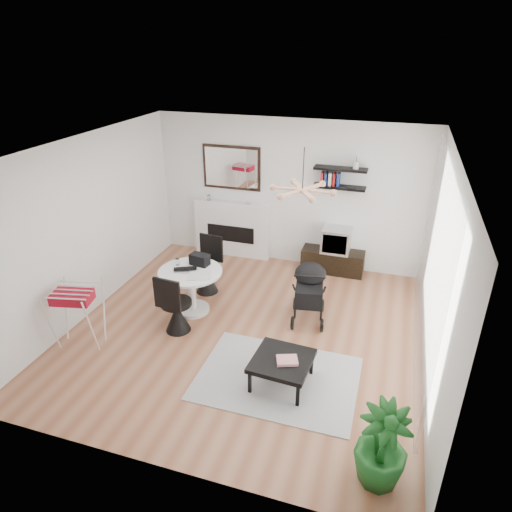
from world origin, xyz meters
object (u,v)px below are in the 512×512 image
(drying_rack, at_px, (78,316))
(stroller, at_px, (309,294))
(coffee_table, at_px, (282,362))
(crt_tv, at_px, (336,240))
(dining_table, at_px, (191,285))
(potted_plant, at_px, (382,446))
(tv_console, at_px, (333,261))
(fireplace, at_px, (232,222))

(drying_rack, xyz_separation_m, stroller, (2.90, 1.64, -0.06))
(stroller, distance_m, coffee_table, 1.58)
(crt_tv, relative_size, dining_table, 0.51)
(dining_table, bearing_deg, stroller, 11.83)
(drying_rack, height_order, potted_plant, potted_plant)
(tv_console, height_order, drying_rack, drying_rack)
(crt_tv, height_order, drying_rack, drying_rack)
(tv_console, bearing_deg, stroller, -93.89)
(tv_console, bearing_deg, crt_tv, -5.33)
(drying_rack, bearing_deg, fireplace, 61.55)
(fireplace, distance_m, coffee_table, 3.87)
(crt_tv, distance_m, coffee_table, 3.24)
(fireplace, height_order, drying_rack, fireplace)
(dining_table, height_order, stroller, stroller)
(fireplace, xyz_separation_m, stroller, (1.90, -1.78, -0.27))
(dining_table, relative_size, drying_rack, 1.09)
(fireplace, distance_m, stroller, 2.62)
(drying_rack, relative_size, stroller, 0.93)
(dining_table, relative_size, potted_plant, 1.08)
(tv_console, height_order, dining_table, dining_table)
(stroller, xyz_separation_m, coffee_table, (-0.01, -1.58, -0.08))
(drying_rack, relative_size, coffee_table, 1.19)
(stroller, distance_m, potted_plant, 2.91)
(drying_rack, distance_m, coffee_table, 2.89)
(drying_rack, relative_size, potted_plant, 0.99)
(coffee_table, bearing_deg, fireplace, 119.47)
(fireplace, relative_size, stroller, 2.22)
(dining_table, distance_m, coffee_table, 2.15)
(crt_tv, height_order, coffee_table, crt_tv)
(tv_console, bearing_deg, drying_rack, -132.45)
(tv_console, distance_m, potted_plant, 4.43)
(crt_tv, distance_m, stroller, 1.66)
(fireplace, height_order, potted_plant, fireplace)
(crt_tv, distance_m, drying_rack, 4.48)
(drying_rack, bearing_deg, potted_plant, -25.69)
(tv_console, distance_m, stroller, 1.66)
(tv_console, xyz_separation_m, dining_table, (-1.90, -2.02, 0.26))
(fireplace, xyz_separation_m, crt_tv, (2.05, -0.13, -0.04))
(crt_tv, bearing_deg, potted_plant, -75.69)
(coffee_table, bearing_deg, dining_table, 145.86)
(stroller, bearing_deg, coffee_table, -99.65)
(drying_rack, distance_m, potted_plant, 4.25)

